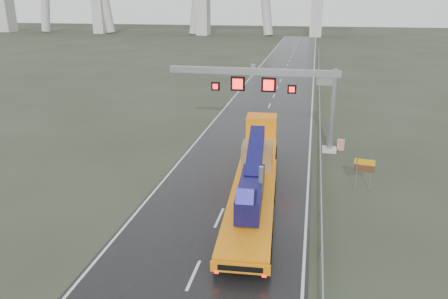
% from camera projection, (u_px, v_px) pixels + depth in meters
% --- Properties ---
extents(ground, '(400.00, 400.00, 0.00)m').
position_uv_depth(ground, '(203.00, 253.00, 23.10)').
color(ground, '#2B3223').
rests_on(ground, ground).
extents(road, '(11.00, 200.00, 0.02)m').
position_uv_depth(road, '(274.00, 96.00, 60.11)').
color(road, black).
rests_on(road, ground).
extents(guardrail, '(0.20, 140.00, 1.40)m').
position_uv_depth(guardrail, '(320.00, 111.00, 49.48)').
color(guardrail, gray).
rests_on(guardrail, ground).
extents(sign_gantry, '(14.90, 1.20, 7.42)m').
position_uv_depth(sign_gantry, '(277.00, 86.00, 37.51)').
color(sign_gantry, beige).
rests_on(sign_gantry, ground).
extents(heavy_haul_truck, '(3.92, 18.80, 4.38)m').
position_uv_depth(heavy_haul_truck, '(256.00, 167.00, 30.32)').
color(heavy_haul_truck, orange).
rests_on(heavy_haul_truck, ground).
extents(exit_sign_pair, '(1.37, 0.25, 2.36)m').
position_uv_depth(exit_sign_pair, '(364.00, 168.00, 30.12)').
color(exit_sign_pair, gray).
rests_on(exit_sign_pair, ground).
extents(striped_barrier, '(0.65, 0.46, 0.99)m').
position_uv_depth(striped_barrier, '(341.00, 145.00, 38.59)').
color(striped_barrier, red).
rests_on(striped_barrier, ground).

